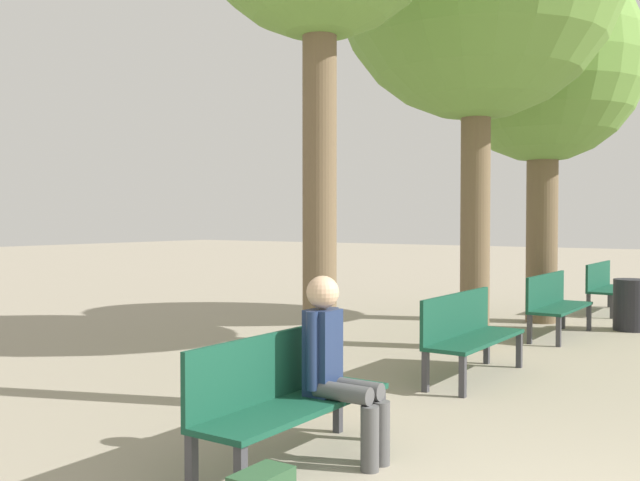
{
  "coord_description": "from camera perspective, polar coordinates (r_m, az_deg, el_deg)",
  "views": [
    {
      "loc": [
        0.76,
        -3.29,
        1.71
      ],
      "look_at": [
        -4.26,
        4.15,
        1.44
      ],
      "focal_mm": 40.0,
      "sensor_mm": 36.0,
      "label": 1
    }
  ],
  "objects": [
    {
      "name": "bench_row_3",
      "position": [
        14.08,
        21.85,
        -3.24
      ],
      "size": [
        0.48,
        1.74,
        0.91
      ],
      "color": "#144733",
      "rests_on": "ground_plane"
    },
    {
      "name": "tree_row_2",
      "position": [
        12.57,
        17.44,
        13.02
      ],
      "size": [
        3.22,
        3.22,
        5.86
      ],
      "color": "brown",
      "rests_on": "ground_plane"
    },
    {
      "name": "trash_bin",
      "position": [
        11.94,
        23.62,
        -4.74
      ],
      "size": [
        0.51,
        0.51,
        0.79
      ],
      "color": "#232328",
      "rests_on": "ground_plane"
    },
    {
      "name": "bench_row_2",
      "position": [
        10.93,
        18.23,
        -4.6
      ],
      "size": [
        0.48,
        1.74,
        0.91
      ],
      "color": "#144733",
      "rests_on": "ground_plane"
    },
    {
      "name": "person_seated",
      "position": [
        5.12,
        1.31,
        -9.76
      ],
      "size": [
        0.62,
        0.35,
        1.3
      ],
      "color": "#4C4C4C",
      "rests_on": "ground_plane"
    },
    {
      "name": "bench_row_0",
      "position": [
        5.06,
        -2.78,
        -11.86
      ],
      "size": [
        0.48,
        1.74,
        0.91
      ],
      "color": "#144733",
      "rests_on": "ground_plane"
    },
    {
      "name": "bench_row_1",
      "position": [
        7.87,
        11.7,
        -7.0
      ],
      "size": [
        0.48,
        1.74,
        0.91
      ],
      "color": "#144733",
      "rests_on": "ground_plane"
    }
  ]
}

